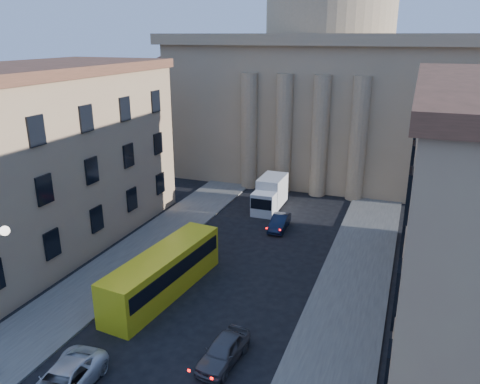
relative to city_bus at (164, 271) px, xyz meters
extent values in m
cube|color=#504D49|center=(-5.00, -0.47, -1.56)|extent=(5.00, 60.00, 0.15)
cube|color=#504D49|center=(12.00, -0.47, -1.56)|extent=(5.00, 60.00, 0.15)
cube|color=#927B5A|center=(3.50, 37.53, 6.36)|extent=(34.00, 26.00, 16.00)
cube|color=#927B5A|center=(3.50, 37.53, 14.76)|extent=(35.50, 27.50, 1.20)
cylinder|color=#927B5A|center=(3.50, 37.53, 18.36)|extent=(16.00, 16.00, 8.00)
cube|color=#927B5A|center=(-17.50, 35.53, 3.86)|extent=(13.00, 13.00, 11.00)
cone|color=#513323|center=(-17.50, 35.53, 11.36)|extent=(26.02, 26.02, 4.00)
cylinder|color=#927B5A|center=(-2.50, 24.33, 4.86)|extent=(1.80, 1.80, 13.00)
cylinder|color=#927B5A|center=(1.50, 24.33, 4.86)|extent=(1.80, 1.80, 13.00)
cylinder|color=#927B5A|center=(5.50, 24.33, 4.86)|extent=(1.80, 1.80, 13.00)
cylinder|color=#927B5A|center=(9.50, 24.33, 4.86)|extent=(1.80, 1.80, 13.00)
cube|color=tan|center=(-13.50, 3.53, 5.36)|extent=(11.00, 26.00, 14.00)
cube|color=#513323|center=(-13.50, 3.53, 12.66)|extent=(11.60, 26.60, 0.80)
sphere|color=white|center=(-1.70, -10.47, 6.96)|extent=(0.44, 0.44, 0.44)
imported|color=silver|center=(0.15, -10.29, -0.91)|extent=(2.90, 5.42, 1.45)
imported|color=#46464B|center=(6.55, -5.21, -0.93)|extent=(2.03, 4.27, 1.41)
imported|color=black|center=(4.30, 13.48, -0.99)|extent=(1.54, 3.99, 1.30)
cube|color=gold|center=(0.00, 0.00, -0.11)|extent=(3.52, 11.01, 3.05)
cube|color=black|center=(0.00, 0.00, 0.38)|extent=(3.52, 10.43, 1.08)
cylinder|color=black|center=(-1.37, -3.82, -1.15)|extent=(0.39, 1.01, 0.98)
cylinder|color=black|center=(0.59, -4.01, -1.15)|extent=(0.39, 1.01, 0.98)
cylinder|color=black|center=(-0.59, 4.01, -1.15)|extent=(0.39, 1.01, 0.98)
cylinder|color=black|center=(1.37, 3.82, -1.15)|extent=(0.39, 1.01, 0.98)
cube|color=silver|center=(1.90, 16.52, -0.49)|extent=(2.22, 2.32, 2.30)
cube|color=black|center=(1.91, 15.42, -0.20)|extent=(2.11, 0.13, 1.05)
cube|color=silver|center=(1.88, 19.11, 0.04)|extent=(2.33, 4.04, 2.97)
cylinder|color=black|center=(0.94, 16.13, -1.21)|extent=(0.27, 0.87, 0.86)
cylinder|color=black|center=(2.86, 16.15, -1.21)|extent=(0.27, 0.87, 0.86)
cylinder|color=black|center=(0.92, 19.97, -1.21)|extent=(0.27, 0.87, 0.86)
cylinder|color=black|center=(2.83, 19.98, -1.21)|extent=(0.27, 0.87, 0.86)
camera|label=1|loc=(14.84, -24.68, 15.23)|focal=35.00mm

